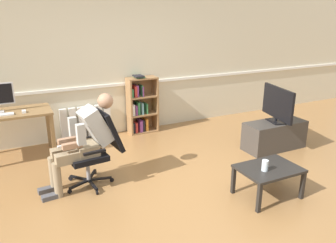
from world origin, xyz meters
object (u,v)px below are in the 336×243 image
object	(u,v)px
computer_desk	(3,119)
coffee_table	(269,171)
radiator	(86,123)
person_seated	(84,139)
computer_mouse	(24,111)
tv_stand	(274,135)
bookshelf	(140,106)
tv_screen	(278,104)
office_chair	(97,146)
drinking_glass	(265,165)

from	to	relation	value
computer_desk	coffee_table	distance (m)	3.86
radiator	person_seated	world-z (taller)	person_seated
computer_mouse	radiator	bearing A→B (deg)	26.76
tv_stand	coffee_table	distance (m)	1.62
bookshelf	coffee_table	distance (m)	2.93
bookshelf	tv_screen	size ratio (longest dim) A/B	1.33
coffee_table	tv_stand	bearing A→B (deg)	44.36
bookshelf	office_chair	xyz separation A→B (m)	(-1.24, -1.61, 0.03)
tv_stand	drinking_glass	distance (m)	1.74
tv_screen	radiator	bearing A→B (deg)	67.41
computer_desk	bookshelf	xyz separation A→B (m)	(2.31, 0.29, -0.16)
bookshelf	tv_stand	bearing A→B (deg)	-45.94
computer_mouse	radiator	size ratio (longest dim) A/B	0.11
computer_desk	office_chair	distance (m)	1.71
bookshelf	drinking_glass	bearing A→B (deg)	-81.67
person_seated	tv_screen	world-z (taller)	person_seated
tv_screen	drinking_glass	size ratio (longest dim) A/B	6.14
drinking_glass	computer_desk	bearing A→B (deg)	136.14
computer_mouse	office_chair	bearing A→B (deg)	-57.05
coffee_table	tv_screen	bearing A→B (deg)	44.31
computer_mouse	drinking_glass	xyz separation A→B (m)	(2.45, -2.51, -0.32)
computer_mouse	tv_screen	distance (m)	3.95
person_seated	tv_stand	bearing A→B (deg)	81.83
person_seated	tv_screen	bearing A→B (deg)	81.82
radiator	coffee_table	distance (m)	3.36
tv_screen	drinking_glass	bearing A→B (deg)	144.64
radiator	person_seated	distance (m)	1.81
radiator	drinking_glass	xyz separation A→B (m)	(1.44, -3.02, 0.16)
computer_desk	person_seated	bearing A→B (deg)	-56.02
tv_stand	tv_screen	distance (m)	0.54
computer_desk	tv_screen	bearing A→B (deg)	-20.05
bookshelf	office_chair	size ratio (longest dim) A/B	1.12
bookshelf	tv_screen	bearing A→B (deg)	-45.92
office_chair	person_seated	xyz separation A→B (m)	(-0.17, -0.02, 0.12)
computer_mouse	radiator	xyz separation A→B (m)	(1.01, 0.51, -0.47)
computer_desk	bookshelf	size ratio (longest dim) A/B	1.25
coffee_table	drinking_glass	world-z (taller)	drinking_glass
computer_desk	drinking_glass	distance (m)	3.81
computer_mouse	coffee_table	xyz separation A→B (m)	(2.56, -2.47, -0.44)
computer_mouse	tv_stand	world-z (taller)	computer_mouse
bookshelf	tv_screen	distance (m)	2.45
radiator	person_seated	xyz separation A→B (m)	(-0.40, -1.73, 0.35)
computer_desk	computer_mouse	world-z (taller)	computer_mouse
tv_stand	drinking_glass	xyz separation A→B (m)	(-1.26, -1.17, 0.22)
office_chair	tv_screen	world-z (taller)	tv_screen
drinking_glass	coffee_table	bearing A→B (deg)	21.34
radiator	drinking_glass	world-z (taller)	radiator
computer_mouse	bookshelf	distance (m)	2.08
person_seated	drinking_glass	bearing A→B (deg)	48.92
office_chair	tv_stand	world-z (taller)	office_chair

